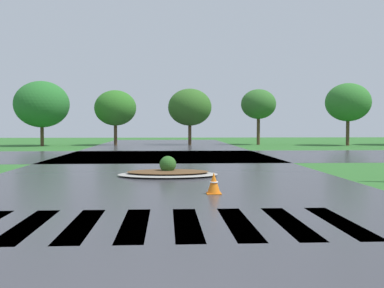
% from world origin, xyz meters
% --- Properties ---
extents(asphalt_roadway, '(11.54, 80.00, 0.01)m').
position_xyz_m(asphalt_roadway, '(0.00, 10.00, 0.00)').
color(asphalt_roadway, '#35353A').
rests_on(asphalt_roadway, ground).
extents(asphalt_cross_road, '(90.00, 10.39, 0.01)m').
position_xyz_m(asphalt_cross_road, '(0.00, 21.56, 0.00)').
color(asphalt_cross_road, '#35353A').
rests_on(asphalt_cross_road, ground).
extents(crosswalk_stripes, '(6.75, 2.82, 0.01)m').
position_xyz_m(crosswalk_stripes, '(0.00, 3.76, 0.00)').
color(crosswalk_stripes, white).
rests_on(crosswalk_stripes, ground).
extents(median_island, '(3.35, 2.04, 0.68)m').
position_xyz_m(median_island, '(0.15, 11.33, 0.13)').
color(median_island, '#9E9B93').
rests_on(median_island, ground).
extents(traffic_cone, '(0.36, 0.36, 0.54)m').
position_xyz_m(traffic_cone, '(1.27, 7.22, 0.26)').
color(traffic_cone, orange).
rests_on(traffic_cone, ground).
extents(background_treeline, '(35.55, 5.58, 5.72)m').
position_xyz_m(background_treeline, '(4.83, 34.95, 3.51)').
color(background_treeline, '#4C3823').
rests_on(background_treeline, ground).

